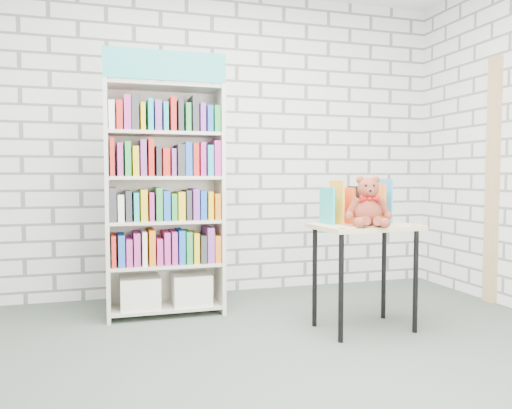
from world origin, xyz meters
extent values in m
plane|color=#404C40|center=(0.00, 0.00, 0.00)|extent=(4.50, 4.50, 0.00)
cube|color=silver|center=(0.00, 2.00, 1.40)|extent=(4.50, 0.02, 2.80)
cube|color=beige|center=(-0.95, 1.35, 0.90)|extent=(0.03, 0.35, 1.80)
cube|color=beige|center=(-0.08, 1.35, 0.90)|extent=(0.03, 0.35, 1.80)
cube|color=beige|center=(-0.51, 1.51, 0.90)|extent=(0.90, 0.02, 1.80)
cube|color=teal|center=(-0.51, 1.19, 1.91)|extent=(0.90, 0.02, 0.22)
cube|color=beige|center=(-0.51, 1.35, 0.06)|extent=(0.84, 0.33, 0.02)
cube|color=beige|center=(-0.51, 1.35, 0.40)|extent=(0.84, 0.33, 0.02)
cube|color=beige|center=(-0.51, 1.35, 0.74)|extent=(0.84, 0.33, 0.02)
cube|color=beige|center=(-0.51, 1.35, 1.08)|extent=(0.84, 0.33, 0.02)
cube|color=beige|center=(-0.51, 1.35, 1.42)|extent=(0.84, 0.33, 0.02)
cube|color=beige|center=(-0.51, 1.35, 1.78)|extent=(0.84, 0.33, 0.02)
cube|color=silver|center=(-0.71, 1.35, 0.19)|extent=(0.30, 0.29, 0.24)
cube|color=silver|center=(-0.31, 1.35, 0.19)|extent=(0.30, 0.29, 0.24)
cube|color=orange|center=(-0.51, 1.34, 0.53)|extent=(0.84, 0.29, 0.24)
cube|color=#BF338C|center=(-0.51, 1.34, 0.87)|extent=(0.84, 0.29, 0.24)
cube|color=#19A5B2|center=(-0.51, 1.34, 1.21)|extent=(0.84, 0.29, 0.24)
cube|color=white|center=(-0.51, 1.34, 1.55)|extent=(0.84, 0.29, 0.24)
cube|color=#CFB57C|center=(0.80, 0.56, 0.74)|extent=(0.73, 0.53, 0.03)
cylinder|color=black|center=(0.51, 0.36, 0.36)|extent=(0.03, 0.03, 0.72)
cylinder|color=black|center=(0.49, 0.73, 0.36)|extent=(0.03, 0.03, 0.72)
cylinder|color=black|center=(1.10, 0.40, 0.36)|extent=(0.03, 0.03, 0.72)
cylinder|color=black|center=(1.08, 0.77, 0.36)|extent=(0.03, 0.03, 0.72)
cylinder|color=black|center=(0.52, 0.37, 0.75)|extent=(0.05, 0.05, 0.01)
cylinder|color=black|center=(1.09, 0.41, 0.75)|extent=(0.05, 0.05, 0.01)
cube|color=#28ADAE|center=(0.55, 0.66, 0.90)|extent=(0.03, 0.22, 0.29)
cube|color=#FFA528|center=(0.63, 0.67, 0.90)|extent=(0.03, 0.22, 0.29)
cube|color=#FF551B|center=(0.71, 0.67, 0.90)|extent=(0.03, 0.22, 0.29)
cube|color=black|center=(0.79, 0.68, 0.90)|extent=(0.03, 0.22, 0.29)
cube|color=white|center=(0.87, 0.68, 0.90)|extent=(0.03, 0.22, 0.29)
cube|color=orange|center=(0.95, 0.69, 0.90)|extent=(0.03, 0.22, 0.29)
cube|color=#379AD1|center=(1.02, 0.69, 0.90)|extent=(0.03, 0.22, 0.29)
ellipsoid|color=maroon|center=(0.77, 0.48, 0.85)|extent=(0.20, 0.17, 0.20)
sphere|color=maroon|center=(0.77, 0.47, 1.01)|extent=(0.14, 0.14, 0.14)
sphere|color=maroon|center=(0.72, 0.50, 1.07)|extent=(0.05, 0.05, 0.05)
sphere|color=maroon|center=(0.82, 0.47, 1.07)|extent=(0.05, 0.05, 0.05)
sphere|color=maroon|center=(0.75, 0.42, 0.99)|extent=(0.06, 0.06, 0.06)
sphere|color=black|center=(0.72, 0.42, 1.03)|extent=(0.02, 0.02, 0.02)
sphere|color=black|center=(0.77, 0.41, 1.03)|extent=(0.02, 0.02, 0.02)
sphere|color=black|center=(0.74, 0.39, 0.99)|extent=(0.02, 0.02, 0.02)
cylinder|color=maroon|center=(0.67, 0.49, 0.88)|extent=(0.10, 0.11, 0.14)
cylinder|color=maroon|center=(0.86, 0.42, 0.88)|extent=(0.11, 0.08, 0.14)
sphere|color=maroon|center=(0.64, 0.49, 0.82)|extent=(0.06, 0.06, 0.06)
sphere|color=maroon|center=(0.88, 0.40, 0.82)|extent=(0.06, 0.06, 0.06)
cylinder|color=maroon|center=(0.68, 0.40, 0.79)|extent=(0.07, 0.15, 0.08)
cylinder|color=maroon|center=(0.79, 0.36, 0.79)|extent=(0.14, 0.16, 0.08)
sphere|color=maroon|center=(0.64, 0.34, 0.79)|extent=(0.07, 0.07, 0.07)
sphere|color=maroon|center=(0.79, 0.29, 0.79)|extent=(0.07, 0.07, 0.07)
cone|color=#B50B0D|center=(0.72, 0.43, 0.94)|extent=(0.07, 0.07, 0.05)
cone|color=#B50B0D|center=(0.78, 0.41, 0.94)|extent=(0.07, 0.07, 0.05)
sphere|color=#B50B0D|center=(0.75, 0.42, 0.94)|extent=(0.03, 0.03, 0.03)
cube|color=tan|center=(2.23, 0.95, 1.05)|extent=(0.05, 0.12, 2.10)
camera|label=1|loc=(-0.93, -2.57, 1.10)|focal=35.00mm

